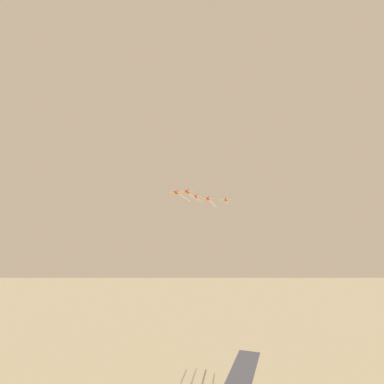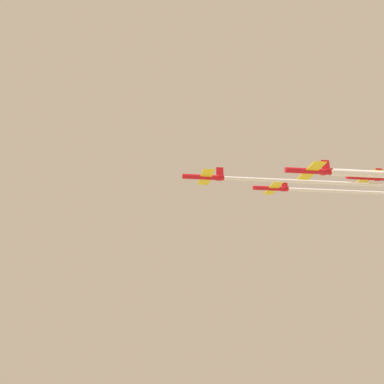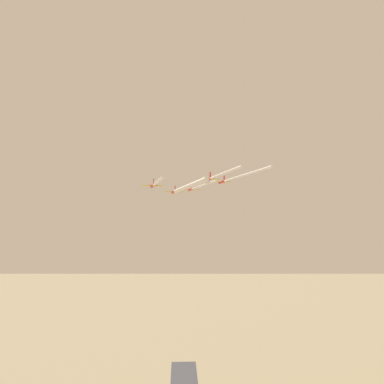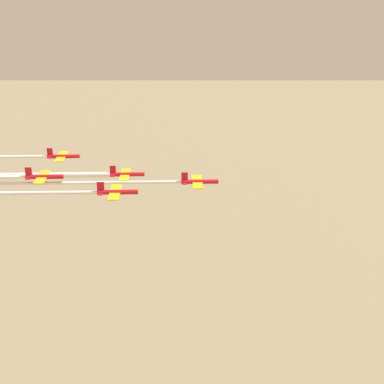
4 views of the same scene
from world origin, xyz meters
The scene contains 10 objects.
jet_0 centered at (-17.55, -3.27, 171.40)m, with size 7.41×7.33×2.84m.
jet_1 centered at (-11.60, -22.71, 169.15)m, with size 7.41×7.33×2.84m.
jet_2 centered at (2.33, -7.52, 173.63)m, with size 7.41×7.33×2.84m.
jet_3 centered at (-5.65, -42.14, 170.21)m, with size 7.41×7.33×2.84m.
jet_4 centered at (8.28, -26.95, 172.96)m, with size 7.41×7.33×2.84m.
smoke_trail_0 centered at (1.03, -20.31, 171.36)m, with size 31.95×29.39×0.75m.
smoke_trail_1 centered at (11.45, -43.84, 169.11)m, with size 41.26×38.00×1.33m.
smoke_trail_2 centered at (23.25, -26.70, 173.59)m, with size 36.64×33.69×0.78m.
smoke_trail_3 centered at (7.68, -54.37, 170.17)m, with size 21.52×19.84×0.86m.
smoke_trail_4 centered at (24.03, -41.40, 172.92)m, with size 26.29×24.20×0.76m.
Camera 1 is at (-163.27, 88.93, 147.50)m, focal length 28.00 mm.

